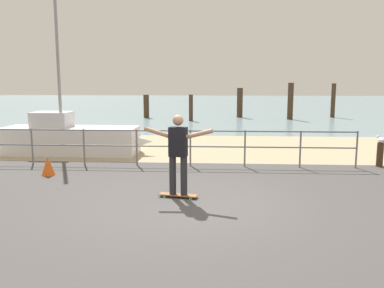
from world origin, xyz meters
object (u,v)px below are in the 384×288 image
at_px(skateboarder, 178,150).
at_px(bollard_short, 380,155).
at_px(seagull, 381,140).
at_px(traffic_cone, 48,166).
at_px(sailboat, 75,139).
at_px(skateboard, 178,195).

xyz_separation_m(skateboarder, bollard_short, (5.36, 3.38, -0.67)).
bearing_deg(seagull, skateboarder, -147.61).
relative_size(bollard_short, traffic_cone, 1.40).
height_order(sailboat, skateboarder, sailboat).
xyz_separation_m(skateboard, seagull, (5.36, 3.40, 0.71)).
xyz_separation_m(skateboard, bollard_short, (5.36, 3.38, 0.28)).
height_order(skateboard, seagull, seagull).
distance_m(bollard_short, seagull, 0.43).
bearing_deg(traffic_cone, sailboat, 96.89).
bearing_deg(seagull, bollard_short, -85.02).
height_order(sailboat, seagull, sailboat).
bearing_deg(bollard_short, seagull, 94.98).
distance_m(skateboarder, bollard_short, 6.37).
distance_m(sailboat, skateboard, 6.25).
distance_m(skateboarder, traffic_cone, 4.01).
bearing_deg(bollard_short, sailboat, 170.82).
bearing_deg(traffic_cone, skateboard, -26.84).
bearing_deg(skateboarder, bollard_short, 32.25).
height_order(bollard_short, traffic_cone, bollard_short).
relative_size(skateboarder, traffic_cone, 3.30).
height_order(sailboat, bollard_short, sailboat).
xyz_separation_m(bollard_short, seagull, (-0.00, 0.02, 0.43)).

